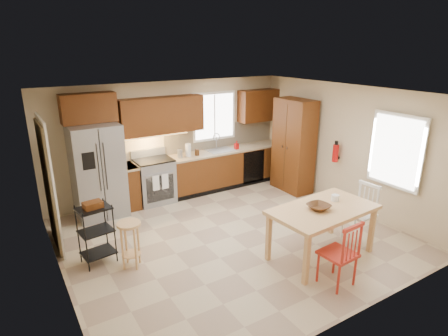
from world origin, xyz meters
name	(u,v)px	position (x,y,z in m)	size (l,w,h in m)	color
floor	(232,237)	(0.00, 0.00, 0.00)	(5.50, 5.50, 0.00)	tan
ceiling	(233,94)	(0.00, 0.00, 2.50)	(5.50, 5.00, 0.02)	silver
wall_back	(171,139)	(0.00, 2.50, 1.25)	(5.50, 0.02, 2.50)	#CCB793
wall_front	(353,230)	(0.00, -2.50, 1.25)	(5.50, 0.02, 2.50)	#CCB793
wall_left	(54,205)	(-2.75, 0.00, 1.25)	(0.02, 5.00, 2.50)	#CCB793
wall_right	(346,147)	(2.75, 0.00, 1.25)	(0.02, 5.00, 2.50)	#CCB793
refrigerator	(98,171)	(-1.70, 2.12, 0.91)	(0.92, 0.75, 1.82)	gray
range_stove	(155,181)	(-0.55, 2.19, 0.46)	(0.76, 0.63, 0.92)	gray
base_cabinet_narrow	(129,186)	(-1.10, 2.20, 0.45)	(0.30, 0.60, 0.90)	#5A2810
base_cabinet_run	(227,167)	(1.29, 2.20, 0.45)	(2.92, 0.60, 0.90)	#5A2810
dishwasher	(254,167)	(1.85, 1.91, 0.45)	(0.60, 0.02, 0.78)	black
backsplash	(221,135)	(1.29, 2.48, 1.18)	(2.92, 0.03, 0.55)	beige
upper_over_fridge	(88,108)	(-1.70, 2.33, 2.10)	(1.00, 0.35, 0.55)	#542B0E
upper_left_block	(162,115)	(-0.25, 2.33, 1.83)	(1.80, 0.35, 0.75)	#542B0E
upper_right_block	(258,105)	(2.25, 2.33, 1.83)	(1.00, 0.35, 0.75)	#542B0E
window_back	(214,116)	(1.10, 2.48, 1.65)	(1.12, 0.04, 1.12)	white
sink	(220,152)	(1.10, 2.20, 0.86)	(0.62, 0.46, 0.16)	gray
undercab_glow	(150,136)	(-0.55, 2.30, 1.43)	(1.60, 0.30, 0.01)	#FFBF66
soap_bottle	(237,145)	(1.48, 2.10, 1.00)	(0.09, 0.09, 0.19)	#AF0D0C
paper_towel	(188,150)	(0.25, 2.15, 1.04)	(0.12, 0.12, 0.28)	white
canister_steel	(180,154)	(0.05, 2.15, 0.99)	(0.11, 0.11, 0.18)	gray
canister_wood	(197,152)	(0.45, 2.12, 0.97)	(0.10, 0.10, 0.14)	#502E15
pantry	(294,146)	(2.43, 1.20, 1.05)	(0.50, 0.95, 2.10)	#5A2810
fire_extinguisher	(335,153)	(2.63, 0.15, 1.10)	(0.12, 0.12, 0.36)	#AF0D0C
window_right	(396,151)	(2.68, -1.15, 1.45)	(0.04, 1.02, 1.32)	white
doorway	(48,187)	(-2.67, 1.30, 1.05)	(0.04, 0.95, 2.10)	#8C7A59
dining_table	(321,232)	(0.87, -1.25, 0.41)	(1.67, 0.94, 0.82)	tan
chair_red	(338,253)	(0.52, -1.90, 0.49)	(0.46, 0.46, 0.98)	#B2281B
chair_white	(360,213)	(1.82, -1.20, 0.49)	(0.46, 0.46, 0.98)	white
table_bowl	(319,210)	(0.77, -1.25, 0.83)	(0.34, 0.34, 0.08)	#502E15
table_jar	(335,199)	(1.24, -1.15, 0.86)	(0.13, 0.13, 0.15)	white
bar_stool	(131,245)	(-1.79, 0.03, 0.37)	(0.35, 0.35, 0.73)	tan
utility_cart	(96,234)	(-2.19, 0.41, 0.48)	(0.48, 0.37, 0.96)	black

